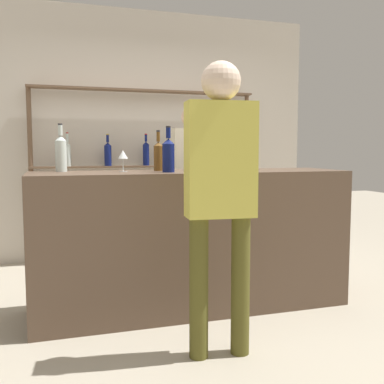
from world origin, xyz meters
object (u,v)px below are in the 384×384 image
object	(u,v)px
counter_bottle_0	(217,154)
counter_bottle_5	(230,155)
counter_bottle_3	(61,153)
customer_center	(220,183)
wine_glass	(123,155)
server_behind_counter	(193,179)
counter_bottle_1	(168,154)
cork_jar	(238,162)
counter_bottle_4	(158,155)
counter_bottle_2	(232,154)

from	to	relation	value
counter_bottle_0	counter_bottle_5	distance (m)	0.11
counter_bottle_3	customer_center	world-z (taller)	customer_center
wine_glass	customer_center	bearing A→B (deg)	-63.92
wine_glass	server_behind_counter	xyz separation A→B (m)	(0.75, 0.67, -0.23)
server_behind_counter	counter_bottle_0	bearing A→B (deg)	-8.52
counter_bottle_1	cork_jar	size ratio (longest dim) A/B	2.74
counter_bottle_0	counter_bottle_5	bearing A→B (deg)	-41.21
counter_bottle_1	counter_bottle_5	xyz separation A→B (m)	(0.53, 0.11, -0.01)
counter_bottle_4	wine_glass	world-z (taller)	counter_bottle_4
counter_bottle_0	counter_bottle_3	distance (m)	1.19
wine_glass	cork_jar	size ratio (longest dim) A/B	1.31
counter_bottle_4	server_behind_counter	size ratio (longest dim) A/B	0.19
counter_bottle_4	customer_center	bearing A→B (deg)	-81.20
counter_bottle_0	counter_bottle_3	size ratio (longest dim) A/B	0.93
counter_bottle_0	counter_bottle_1	size ratio (longest dim) A/B	0.99
counter_bottle_4	counter_bottle_2	bearing A→B (deg)	-21.34
counter_bottle_0	counter_bottle_1	xyz separation A→B (m)	(-0.45, -0.19, 0.01)
counter_bottle_1	counter_bottle_5	distance (m)	0.54
counter_bottle_3	counter_bottle_4	bearing A→B (deg)	-6.86
server_behind_counter	counter_bottle_1	bearing A→B (deg)	-36.98
counter_bottle_5	cork_jar	size ratio (longest dim) A/B	2.51
counter_bottle_1	cork_jar	distance (m)	0.70
counter_bottle_5	wine_glass	bearing A→B (deg)	177.62
counter_bottle_1	counter_bottle_4	xyz separation A→B (m)	(-0.02, 0.22, -0.01)
wine_glass	customer_center	size ratio (longest dim) A/B	0.09
counter_bottle_3	counter_bottle_4	distance (m)	0.72
counter_bottle_4	cork_jar	size ratio (longest dim) A/B	2.56
counter_bottle_2	wine_glass	xyz separation A→B (m)	(-0.81, 0.13, -0.01)
counter_bottle_2	cork_jar	world-z (taller)	counter_bottle_2
counter_bottle_3	wine_glass	world-z (taller)	counter_bottle_3
counter_bottle_1	counter_bottle_3	bearing A→B (deg)	157.51
cork_jar	counter_bottle_5	bearing A→B (deg)	-131.68
counter_bottle_2	counter_bottle_5	xyz separation A→B (m)	(0.03, 0.10, -0.01)
counter_bottle_4	counter_bottle_5	bearing A→B (deg)	-10.93
wine_glass	server_behind_counter	size ratio (longest dim) A/B	0.10
counter_bottle_4	wine_glass	xyz separation A→B (m)	(-0.28, -0.07, 0.00)
counter_bottle_1	counter_bottle_4	size ratio (longest dim) A/B	1.07
counter_bottle_2	server_behind_counter	bearing A→B (deg)	93.91
counter_bottle_5	customer_center	bearing A→B (deg)	-115.57
counter_bottle_0	counter_bottle_1	bearing A→B (deg)	-157.31
counter_bottle_4	cork_jar	bearing A→B (deg)	2.90
counter_bottle_0	counter_bottle_2	size ratio (longest dim) A/B	1.00
cork_jar	server_behind_counter	bearing A→B (deg)	110.17
counter_bottle_1	customer_center	size ratio (longest dim) A/B	0.19
cork_jar	customer_center	xyz separation A→B (m)	(-0.53, -0.99, -0.09)
counter_bottle_4	counter_bottle_5	size ratio (longest dim) A/B	1.02
counter_bottle_2	counter_bottle_5	size ratio (longest dim) A/B	1.08
counter_bottle_3	counter_bottle_5	bearing A→B (deg)	-8.64
counter_bottle_0	counter_bottle_5	xyz separation A→B (m)	(0.08, -0.07, -0.01)
wine_glass	cork_jar	xyz separation A→B (m)	(0.96, 0.11, -0.06)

